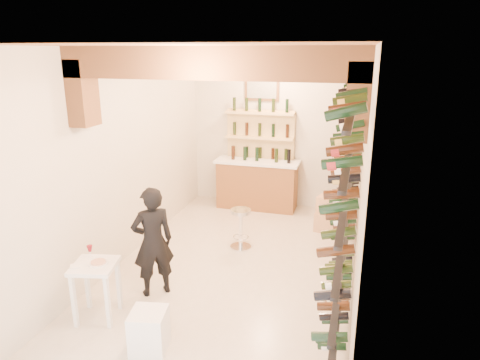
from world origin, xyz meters
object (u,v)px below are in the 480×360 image
(wine_rack, at_px, (346,177))
(white_stool, at_px, (149,331))
(crate_lower, at_px, (332,222))
(person, at_px, (153,242))
(back_counter, at_px, (257,183))
(tasting_table, at_px, (95,274))
(chrome_barstool, at_px, (241,226))

(wine_rack, distance_m, white_stool, 3.07)
(crate_lower, bearing_deg, person, -127.43)
(back_counter, height_order, white_stool, back_counter)
(tasting_table, bearing_deg, wine_rack, 17.79)
(crate_lower, bearing_deg, wine_rack, -82.77)
(tasting_table, relative_size, white_stool, 1.86)
(back_counter, bearing_deg, white_stool, -90.77)
(wine_rack, xyz_separation_m, tasting_table, (-2.78, -1.65, -0.95))
(wine_rack, relative_size, chrome_barstool, 8.42)
(white_stool, distance_m, crate_lower, 4.21)
(wine_rack, bearing_deg, crate_lower, 97.23)
(tasting_table, bearing_deg, back_counter, 64.62)
(back_counter, distance_m, person, 3.65)
(tasting_table, distance_m, crate_lower, 4.34)
(crate_lower, bearing_deg, back_counter, 152.93)
(back_counter, distance_m, tasting_table, 4.40)
(wine_rack, relative_size, tasting_table, 6.50)
(person, xyz_separation_m, chrome_barstool, (0.73, 1.65, -0.36))
(chrome_barstool, bearing_deg, white_stool, -95.49)
(wine_rack, height_order, person, wine_rack)
(back_counter, bearing_deg, chrome_barstool, -84.16)
(wine_rack, relative_size, person, 3.80)
(person, xyz_separation_m, crate_lower, (2.13, 2.78, -0.58))
(back_counter, height_order, tasting_table, back_counter)
(back_counter, relative_size, person, 1.13)
(person, height_order, crate_lower, person)
(chrome_barstool, bearing_deg, crate_lower, 39.02)
(back_counter, bearing_deg, crate_lower, -27.07)
(wine_rack, distance_m, crate_lower, 2.30)
(wine_rack, bearing_deg, tasting_table, -149.25)
(tasting_table, xyz_separation_m, person, (0.42, 0.70, 0.16))
(back_counter, height_order, crate_lower, back_counter)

